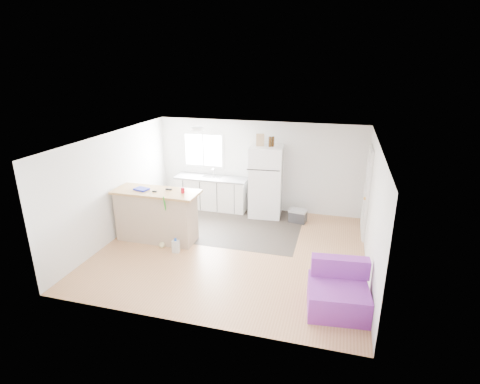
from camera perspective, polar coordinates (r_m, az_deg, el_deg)
name	(u,v)px	position (r m, az deg, el deg)	size (l,w,h in m)	color
room	(232,197)	(7.68, -1.20, -0.82)	(5.51, 5.01, 2.41)	#AD7148
vinyl_zone	(219,223)	(9.44, -3.22, -4.73)	(4.05, 2.50, 0.00)	#38302A
window	(204,150)	(10.33, -5.58, 6.38)	(1.18, 0.06, 0.98)	white
interior_door	(367,193)	(8.95, 18.75, -0.17)	(0.11, 0.92, 2.10)	white
ceiling_fixture	(197,129)	(8.87, -6.57, 9.56)	(0.30, 0.30, 0.07)	white
kitchen_cabinets	(212,192)	(10.26, -4.30, -0.06)	(1.99, 0.64, 1.16)	white
peninsula	(157,215)	(8.57, -12.58, -3.46)	(1.91, 0.73, 1.17)	tan
refrigerator	(266,181)	(9.64, 3.98, 1.62)	(0.87, 0.84, 1.85)	white
cooler	(298,216)	(9.54, 8.81, -3.58)	(0.48, 0.36, 0.33)	#2E2E31
purple_seat	(338,293)	(6.49, 14.69, -14.64)	(1.04, 0.99, 0.78)	purple
cleaner_jug	(176,246)	(8.11, -9.76, -8.15)	(0.16, 0.12, 0.33)	silver
mop	(164,237)	(8.34, -11.58, -6.78)	(0.22, 0.34, 1.22)	green
red_cup	(183,190)	(8.10, -8.73, 0.26)	(0.08, 0.08, 0.12)	red
blue_tray	(141,189)	(8.49, -14.78, 0.43)	(0.30, 0.22, 0.04)	#121DB1
tool_a	(169,189)	(8.35, -10.80, 0.41)	(0.14, 0.05, 0.03)	black
tool_b	(154,191)	(8.28, -12.91, 0.08)	(0.10, 0.04, 0.03)	black
cardboard_box	(260,140)	(9.38, 3.09, 7.92)	(0.20, 0.10, 0.30)	tan
bottle_left	(270,142)	(9.32, 4.59, 7.65)	(0.07, 0.07, 0.25)	#38200A
bottle_right	(273,141)	(9.35, 5.04, 7.68)	(0.07, 0.07, 0.25)	#38200A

